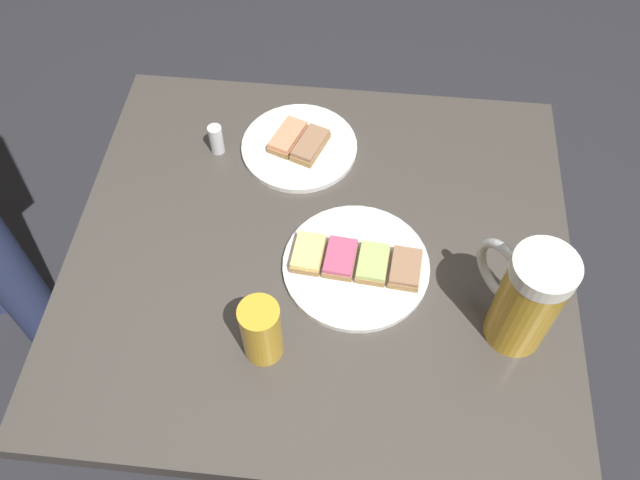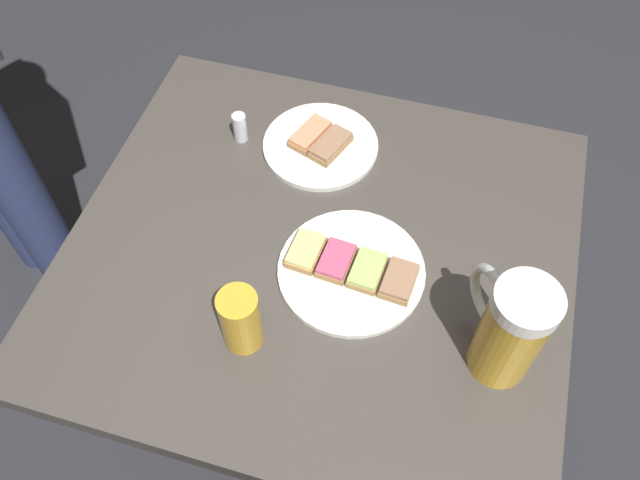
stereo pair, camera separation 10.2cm
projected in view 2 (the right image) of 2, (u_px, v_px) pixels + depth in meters
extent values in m
plane|color=#28282D|center=(320.00, 413.00, 1.66)|extent=(6.00, 6.00, 0.00)
cylinder|color=black|center=(320.00, 412.00, 1.65)|extent=(0.44, 0.44, 0.01)
cylinder|color=black|center=(320.00, 349.00, 1.35)|extent=(0.09, 0.09, 0.72)
cube|color=#423D38|center=(320.00, 253.00, 1.05)|extent=(0.73, 0.79, 0.04)
cylinder|color=white|center=(351.00, 271.00, 1.00)|extent=(0.23, 0.23, 0.01)
cube|color=#9E7547|center=(399.00, 282.00, 0.98)|extent=(0.07, 0.05, 0.01)
cube|color=#997051|center=(399.00, 279.00, 0.97)|extent=(0.07, 0.05, 0.01)
cube|color=#9E7547|center=(367.00, 272.00, 0.99)|extent=(0.07, 0.05, 0.01)
cube|color=#ADC66B|center=(368.00, 269.00, 0.98)|extent=(0.07, 0.05, 0.01)
cube|color=#9E7547|center=(336.00, 262.00, 1.00)|extent=(0.07, 0.05, 0.01)
cube|color=#BC4C70|center=(336.00, 259.00, 0.99)|extent=(0.07, 0.05, 0.01)
cube|color=#9E7547|center=(306.00, 252.00, 1.01)|extent=(0.07, 0.05, 0.01)
cube|color=#EFE07A|center=(306.00, 249.00, 1.00)|extent=(0.07, 0.05, 0.01)
cylinder|color=white|center=(321.00, 146.00, 1.15)|extent=(0.20, 0.20, 0.01)
cube|color=#9E7547|center=(310.00, 136.00, 1.15)|extent=(0.09, 0.07, 0.01)
cube|color=#EA8E66|center=(310.00, 132.00, 1.14)|extent=(0.09, 0.06, 0.01)
cube|color=#9E7547|center=(331.00, 147.00, 1.13)|extent=(0.09, 0.07, 0.01)
cube|color=#997051|center=(331.00, 143.00, 1.13)|extent=(0.09, 0.06, 0.01)
cylinder|color=gold|center=(510.00, 336.00, 0.86)|extent=(0.08, 0.08, 0.16)
cylinder|color=white|center=(528.00, 302.00, 0.78)|extent=(0.09, 0.09, 0.02)
torus|color=silver|center=(491.00, 299.00, 0.88)|extent=(0.09, 0.07, 0.10)
cylinder|color=gold|center=(241.00, 320.00, 0.90)|extent=(0.06, 0.06, 0.11)
cylinder|color=silver|center=(240.00, 127.00, 1.14)|extent=(0.02, 0.02, 0.06)
cylinder|color=navy|center=(30.00, 210.00, 1.50)|extent=(0.11, 0.11, 0.83)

